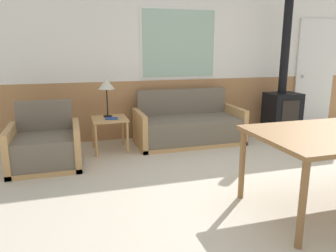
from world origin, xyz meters
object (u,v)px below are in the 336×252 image
at_px(armchair, 45,148).
at_px(wood_stove, 283,102).
at_px(table_lamp, 106,85).
at_px(couch, 188,127).
at_px(side_table, 110,124).

relative_size(armchair, wood_stove, 0.39).
xyz_separation_m(table_lamp, wood_stove, (3.09, -0.00, -0.39)).
relative_size(couch, table_lamp, 2.94).
distance_m(side_table, table_lamp, 0.58).
height_order(armchair, side_table, armchair).
distance_m(armchair, side_table, 1.02).
bearing_deg(armchair, wood_stove, -8.97).
xyz_separation_m(armchair, wood_stove, (3.98, 0.53, 0.35)).
bearing_deg(wood_stove, table_lamp, 179.94).
relative_size(side_table, table_lamp, 0.88).
distance_m(table_lamp, wood_stove, 3.12).
xyz_separation_m(couch, table_lamp, (-1.30, 0.03, 0.74)).
height_order(couch, table_lamp, table_lamp).
height_order(side_table, table_lamp, table_lamp).
bearing_deg(table_lamp, couch, -1.27).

